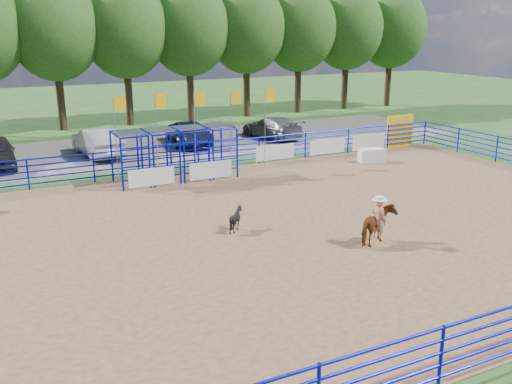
# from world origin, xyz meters

# --- Properties ---
(ground) EXTENTS (120.00, 120.00, 0.00)m
(ground) POSITION_xyz_m (0.00, 0.00, 0.00)
(ground) COLOR #386227
(ground) RESTS_ON ground
(arena_dirt) EXTENTS (30.00, 20.00, 0.02)m
(arena_dirt) POSITION_xyz_m (0.00, 0.00, 0.01)
(arena_dirt) COLOR #876343
(arena_dirt) RESTS_ON ground
(gravel_strip) EXTENTS (40.00, 10.00, 0.01)m
(gravel_strip) POSITION_xyz_m (0.00, 17.00, 0.01)
(gravel_strip) COLOR slate
(gravel_strip) RESTS_ON ground
(announcer_table) EXTENTS (1.54, 1.00, 0.76)m
(announcer_table) POSITION_xyz_m (8.76, 7.40, 0.40)
(announcer_table) COLOR white
(announcer_table) RESTS_ON arena_dirt
(horse_and_rider) EXTENTS (1.77, 1.33, 2.44)m
(horse_and_rider) POSITION_xyz_m (1.10, -2.80, 0.86)
(horse_and_rider) COLOR brown
(horse_and_rider) RESTS_ON arena_dirt
(calf) EXTENTS (0.83, 0.74, 0.90)m
(calf) POSITION_xyz_m (-2.72, 0.68, 0.47)
(calf) COLOR black
(calf) RESTS_ON arena_dirt
(car_b) EXTENTS (2.21, 5.16, 1.65)m
(car_b) POSITION_xyz_m (-4.57, 16.01, 0.84)
(car_b) COLOR #919499
(car_b) RESTS_ON gravel_strip
(car_c) EXTENTS (3.19, 5.43, 1.42)m
(car_c) POSITION_xyz_m (1.45, 16.69, 0.72)
(car_c) COLOR black
(car_c) RESTS_ON gravel_strip
(car_d) EXTENTS (2.85, 5.26, 1.45)m
(car_d) POSITION_xyz_m (7.19, 16.32, 0.73)
(car_d) COLOR #535456
(car_d) RESTS_ON gravel_strip
(perimeter_fence) EXTENTS (30.10, 20.10, 1.50)m
(perimeter_fence) POSITION_xyz_m (0.00, 0.00, 0.75)
(perimeter_fence) COLOR #080EB7
(perimeter_fence) RESTS_ON ground
(chute_assembly) EXTENTS (19.32, 2.41, 4.20)m
(chute_assembly) POSITION_xyz_m (-1.90, 8.84, 1.26)
(chute_assembly) COLOR #080EB7
(chute_assembly) RESTS_ON ground
(treeline) EXTENTS (56.40, 6.40, 11.24)m
(treeline) POSITION_xyz_m (0.00, 26.00, 7.53)
(treeline) COLOR #3F2B19
(treeline) RESTS_ON ground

